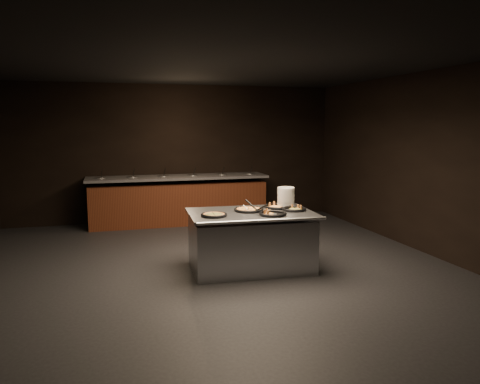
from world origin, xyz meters
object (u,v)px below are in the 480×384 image
at_px(plate_stack, 286,197).
at_px(pan_veggie_whole, 214,215).
at_px(serving_counter, 251,242).
at_px(pan_cheese_whole, 249,210).

distance_m(plate_stack, pan_veggie_whole, 1.30).
distance_m(serving_counter, pan_veggie_whole, 0.75).
relative_size(serving_counter, pan_veggie_whole, 5.06).
bearing_deg(plate_stack, serving_counter, -155.69).
xyz_separation_m(serving_counter, pan_cheese_whole, (-0.01, 0.08, 0.45)).
height_order(plate_stack, pan_veggie_whole, plate_stack).
distance_m(plate_stack, pan_cheese_whole, 0.69).
bearing_deg(pan_veggie_whole, serving_counter, 16.54).
bearing_deg(pan_veggie_whole, pan_cheese_whole, 23.77).
relative_size(pan_veggie_whole, pan_cheese_whole, 0.84).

